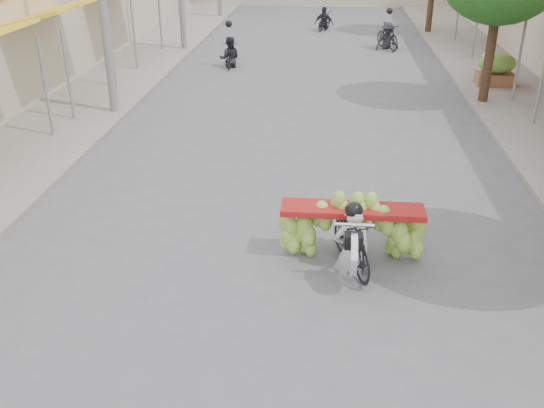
# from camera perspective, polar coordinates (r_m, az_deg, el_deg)

# --- Properties ---
(sidewalk_left) EXTENTS (4.00, 60.00, 0.12)m
(sidewalk_left) POSITION_cam_1_polar(r_m,az_deg,el_deg) (21.54, -16.06, 10.74)
(sidewalk_left) COLOR gray
(sidewalk_left) RESTS_ON ground
(sidewalk_right) EXTENTS (4.00, 60.00, 0.12)m
(sidewalk_right) POSITION_cam_1_polar(r_m,az_deg,el_deg) (21.09, 22.86, 9.42)
(sidewalk_right) COLOR gray
(sidewalk_right) RESTS_ON ground
(produce_crate_far) EXTENTS (1.20, 0.88, 1.16)m
(produce_crate_far) POSITION_cam_1_polar(r_m,az_deg,el_deg) (21.65, 20.39, 12.01)
(produce_crate_far) COLOR brown
(produce_crate_far) RESTS_ON ground
(banana_motorbike) EXTENTS (2.34, 1.84, 2.03)m
(banana_motorbike) POSITION_cam_1_polar(r_m,az_deg,el_deg) (9.89, 7.55, -2.10)
(banana_motorbike) COLOR black
(banana_motorbike) RESTS_ON ground
(pedestrian) EXTENTS (1.09, 0.88, 1.91)m
(pedestrian) POSITION_cam_1_polar(r_m,az_deg,el_deg) (22.32, 19.92, 13.41)
(pedestrian) COLOR silver
(pedestrian) RESTS_ON ground
(bg_motorbike_a) EXTENTS (0.82, 1.46, 1.95)m
(bg_motorbike_a) POSITION_cam_1_polar(r_m,az_deg,el_deg) (23.45, -4.04, 14.62)
(bg_motorbike_a) COLOR black
(bg_motorbike_a) RESTS_ON ground
(bg_motorbike_b) EXTENTS (1.22, 1.92, 1.95)m
(bg_motorbike_b) POSITION_cam_1_polar(r_m,az_deg,el_deg) (27.04, 10.87, 15.83)
(bg_motorbike_b) COLOR black
(bg_motorbike_b) RESTS_ON ground
(bg_motorbike_c) EXTENTS (1.09, 1.64, 1.95)m
(bg_motorbike_c) POSITION_cam_1_polar(r_m,az_deg,el_deg) (31.38, 4.96, 17.46)
(bg_motorbike_c) COLOR black
(bg_motorbike_c) RESTS_ON ground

